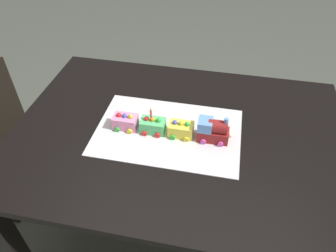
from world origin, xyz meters
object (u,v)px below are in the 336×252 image
object	(u,v)px
cake_car_tanker_lemon	(181,129)
cake_car_gondola_bubblegum	(125,122)
cake_car_hopper_mint_green	(153,125)
birthday_candle	(151,113)
cake_locomotive	(213,130)
dining_table	(178,149)

from	to	relation	value
cake_car_tanker_lemon	cake_car_gondola_bubblegum	size ratio (longest dim) A/B	1.00
cake_car_hopper_mint_green	birthday_candle	bearing A→B (deg)	-0.00
cake_locomotive	cake_car_gondola_bubblegum	distance (m)	0.37
cake_car_tanker_lemon	cake_car_gondola_bubblegum	bearing A→B (deg)	0.00
cake_car_tanker_lemon	birthday_candle	bearing A→B (deg)	-0.00
dining_table	cake_car_hopper_mint_green	bearing A→B (deg)	10.31
cake_car_gondola_bubblegum	cake_car_hopper_mint_green	bearing A→B (deg)	180.00
cake_car_tanker_lemon	birthday_candle	size ratio (longest dim) A/B	2.00
cake_car_tanker_lemon	birthday_candle	distance (m)	0.14
cake_locomotive	cake_car_hopper_mint_green	xyz separation A→B (m)	(0.25, 0.00, -0.02)
dining_table	birthday_candle	bearing A→B (deg)	9.83
cake_car_tanker_lemon	cake_car_gondola_bubblegum	world-z (taller)	same
cake_car_tanker_lemon	birthday_candle	world-z (taller)	birthday_candle
dining_table	cake_locomotive	distance (m)	0.21
dining_table	cake_locomotive	bearing A→B (deg)	172.11
dining_table	birthday_candle	distance (m)	0.24
dining_table	cake_car_gondola_bubblegum	bearing A→B (deg)	4.94
dining_table	cake_locomotive	xyz separation A→B (m)	(-0.14, 0.02, 0.16)
cake_car_tanker_lemon	cake_car_hopper_mint_green	bearing A→B (deg)	0.00
cake_car_tanker_lemon	cake_car_hopper_mint_green	world-z (taller)	same
cake_locomotive	cake_car_hopper_mint_green	size ratio (longest dim) A/B	1.40
dining_table	cake_locomotive	size ratio (longest dim) A/B	10.00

